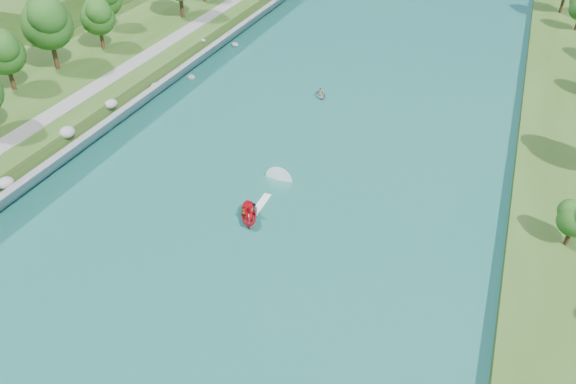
% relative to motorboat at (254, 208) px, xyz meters
% --- Properties ---
extents(ground, '(260.00, 260.00, 0.00)m').
position_rel_motorboat_xyz_m(ground, '(-0.47, -9.36, -0.81)').
color(ground, '#2D5119').
rests_on(ground, ground).
extents(river_water, '(55.00, 240.00, 0.10)m').
position_rel_motorboat_xyz_m(river_water, '(-0.47, 10.64, -0.76)').
color(river_water, '#175A52').
rests_on(river_water, ground).
extents(riprap_bank, '(4.63, 236.00, 4.28)m').
position_rel_motorboat_xyz_m(riprap_bank, '(-26.35, 9.52, 1.02)').
color(riprap_bank, slate).
rests_on(riprap_bank, ground).
extents(riverside_path, '(3.00, 200.00, 0.10)m').
position_rel_motorboat_xyz_m(riverside_path, '(-32.97, 10.64, 2.74)').
color(riverside_path, gray).
rests_on(riverside_path, berm_west).
extents(motorboat, '(3.60, 19.02, 2.10)m').
position_rel_motorboat_xyz_m(motorboat, '(0.00, 0.00, 0.00)').
color(motorboat, red).
rests_on(motorboat, river_water).
extents(raft, '(3.39, 3.72, 1.47)m').
position_rel_motorboat_xyz_m(raft, '(-2.85, 31.74, -0.36)').
color(raft, gray).
rests_on(raft, river_water).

